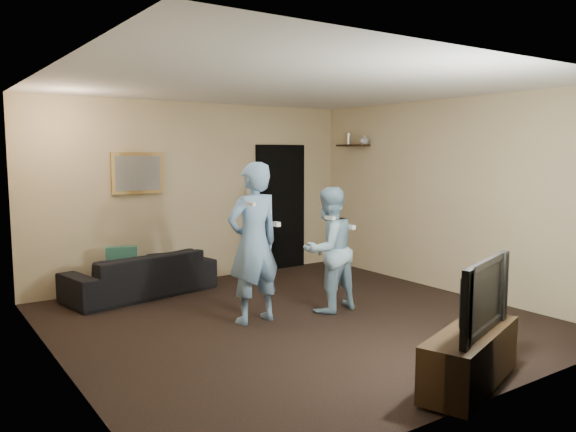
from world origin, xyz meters
TOP-DOWN VIEW (x-y plane):
  - ground at (0.00, 0.00)m, footprint 5.00×5.00m
  - ceiling at (0.00, 0.00)m, footprint 5.00×5.00m
  - wall_back at (0.00, 2.50)m, footprint 5.00×0.04m
  - wall_front at (0.00, -2.50)m, footprint 5.00×0.04m
  - wall_left at (-2.50, 0.00)m, footprint 0.04×5.00m
  - wall_right at (2.50, 0.00)m, footprint 0.04×5.00m
  - sofa at (-1.04, 2.07)m, footprint 2.06×1.10m
  - throw_pillow at (-1.29, 2.07)m, footprint 0.41×0.24m
  - painting_frame at (-0.90, 2.48)m, footprint 0.72×0.05m
  - painting_canvas at (-0.90, 2.45)m, footprint 0.62×0.01m
  - doorway at (1.45, 2.47)m, footprint 0.90×0.06m
  - light_switch at (0.85, 2.48)m, footprint 0.08×0.02m
  - wall_shelf at (2.39, 1.80)m, footprint 0.20×0.60m
  - shelf_vase at (2.39, 1.53)m, footprint 0.16×0.16m
  - shelf_figurine at (2.39, 1.91)m, footprint 0.06×0.06m
  - tv_console at (0.11, -2.28)m, footprint 1.31×0.79m
  - television at (0.11, -2.28)m, footprint 1.01×0.46m
  - wii_player_left at (-0.41, 0.23)m, footprint 0.67×0.52m
  - wii_player_right at (0.55, 0.09)m, footprint 0.76×0.62m

SIDE VIEW (x-z plane):
  - ground at x=0.00m, z-range 0.00..0.00m
  - tv_console at x=0.11m, z-range 0.03..0.47m
  - sofa at x=-1.04m, z-range 0.00..0.57m
  - throw_pillow at x=-1.29m, z-range 0.29..0.67m
  - wii_player_right at x=0.55m, z-range 0.00..1.48m
  - television at x=0.11m, z-range 0.47..1.06m
  - wii_player_left at x=-0.41m, z-range 0.00..1.78m
  - doorway at x=1.45m, z-range 0.00..2.00m
  - wall_back at x=0.00m, z-range 0.00..2.60m
  - wall_front at x=0.00m, z-range 0.00..2.60m
  - wall_left at x=-2.50m, z-range 0.00..2.60m
  - wall_right at x=2.50m, z-range 0.00..2.60m
  - light_switch at x=0.85m, z-range 1.24..1.36m
  - painting_frame at x=-0.90m, z-range 1.32..1.89m
  - painting_canvas at x=-0.90m, z-range 1.37..1.83m
  - wall_shelf at x=2.39m, z-range 1.98..2.00m
  - shelf_vase at x=2.39m, z-range 2.00..2.15m
  - shelf_figurine at x=2.39m, z-range 2.00..2.18m
  - ceiling at x=0.00m, z-range 2.58..2.62m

